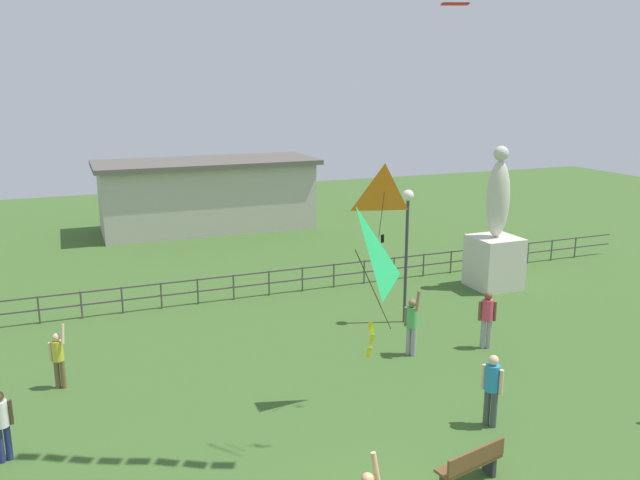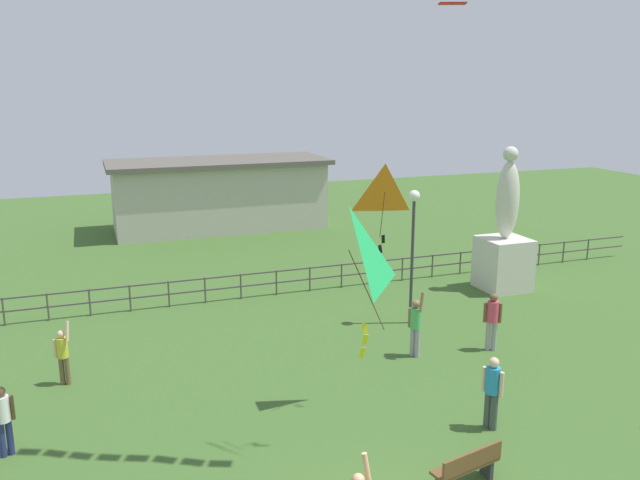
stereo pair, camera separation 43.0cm
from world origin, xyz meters
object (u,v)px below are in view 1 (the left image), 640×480
object	(u,v)px
park_bench	(471,464)
kite_3	(356,252)
statue_monument	(495,244)
person_6	(58,356)
person_1	(492,386)
person_3	(1,420)
kite_0	(384,194)
person_0	(412,322)
lamppost	(407,227)
person_4	(487,316)

from	to	relation	value
park_bench	kite_3	distance (m)	5.08
statue_monument	person_6	xyz separation A→B (m)	(-15.59, -2.97, -0.82)
person_6	person_1	bearing A→B (deg)	-31.87
person_3	person_6	distance (m)	3.33
park_bench	kite_0	distance (m)	5.91
person_3	person_6	size ratio (longest dim) A/B	1.05
statue_monument	person_0	size ratio (longest dim) A/B	2.73
person_1	kite_0	xyz separation A→B (m)	(-1.98, 1.68, 4.27)
person_1	person_6	distance (m)	10.77
person_1	person_6	world-z (taller)	person_6
lamppost	park_bench	distance (m)	9.33
park_bench	statue_monument	bearing A→B (deg)	51.90
statue_monument	person_3	distance (m)	17.78
kite_0	person_3	bearing A→B (deg)	174.03
person_6	kite_3	bearing A→B (deg)	-55.30
person_6	person_4	bearing A→B (deg)	-9.12
park_bench	person_4	world-z (taller)	person_4
lamppost	kite_3	xyz separation A→B (m)	(-5.58, -8.12, 1.70)
park_bench	person_4	xyz separation A→B (m)	(4.34, 5.55, 0.54)
person_6	person_3	bearing A→B (deg)	-109.26
person_4	kite_3	xyz separation A→B (m)	(-6.77, -5.32, 3.91)
lamppost	person_6	xyz separation A→B (m)	(-10.57, -0.91, -2.33)
lamppost	person_4	bearing A→B (deg)	-66.88
person_1	person_3	distance (m)	10.56
kite_0	statue_monument	bearing A→B (deg)	39.65
kite_3	kite_0	bearing A→B (deg)	55.75
person_0	person_1	bearing A→B (deg)	-94.03
park_bench	person_6	bearing A→B (deg)	134.97
kite_0	lamppost	bearing A→B (deg)	55.32
lamppost	person_0	world-z (taller)	lamppost
statue_monument	kite_3	xyz separation A→B (m)	(-10.60, -10.18, 3.21)
person_0	person_6	size ratio (longest dim) A/B	1.13
person_0	person_3	distance (m)	10.67
lamppost	park_bench	world-z (taller)	lamppost
kite_3	lamppost	bearing A→B (deg)	55.49
person_1	kite_3	xyz separation A→B (m)	(-4.16, -1.52, 3.91)
lamppost	person_6	distance (m)	10.86
lamppost	kite_0	distance (m)	6.32
person_1	person_4	size ratio (longest dim) A/B	1.00
park_bench	kite_3	bearing A→B (deg)	174.65
park_bench	person_6	size ratio (longest dim) A/B	0.88
statue_monument	kite_0	size ratio (longest dim) A/B	2.38
person_6	kite_3	world-z (taller)	kite_3
lamppost	kite_0	bearing A→B (deg)	-124.68
person_4	kite_3	size ratio (longest dim) A/B	0.68
statue_monument	lamppost	bearing A→B (deg)	-157.67
statue_monument	kite_0	bearing A→B (deg)	-140.35
statue_monument	person_6	bearing A→B (deg)	-169.22
statue_monument	kite_0	distance (m)	11.50
kite_3	person_1	bearing A→B (deg)	20.07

